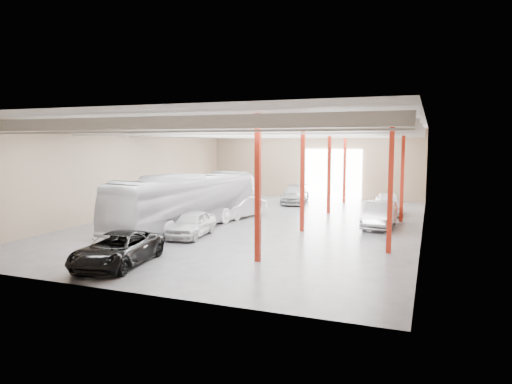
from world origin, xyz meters
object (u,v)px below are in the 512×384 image
Objects in this scene: car_row_a at (192,224)px; car_right_far at (388,203)px; black_sedan at (117,249)px; car_row_c at (295,194)px; coach_bus at (187,201)px; car_row_b at (240,207)px; car_right_near at (380,215)px.

car_row_a is 16.97m from car_right_far.
car_row_a reaches higher than black_sedan.
car_right_far is at bearing -31.56° from car_row_c.
coach_bus is 2.30× the size of car_row_c.
car_row_b is (0.00, 7.50, 0.01)m from car_row_a.
black_sedan is 0.97× the size of car_row_c.
coach_bus is 2.74× the size of car_row_b.
car_row_a is at bearing -105.07° from car_row_c.
coach_bus is 2.62× the size of car_right_far.
car_row_a is at bearing 82.10° from black_sedan.
car_right_near reaches higher than car_right_far.
car_row_c is at bearing 148.10° from car_right_far.
car_right_far reaches higher than car_row_c.
car_right_far is (10.30, 20.49, 0.08)m from black_sedan.
car_right_near is at bearing 28.76° from car_row_a.
car_right_far reaches higher than black_sedan.
car_row_c is 1.09× the size of car_right_near.
coach_bus is at bearing -147.49° from car_right_far.
coach_bus reaches higher than car_row_b.
car_right_far reaches higher than car_row_b.
car_row_b is at bearing 79.91° from coach_bus.
coach_bus reaches higher than car_row_c.
car_right_near reaches higher than car_row_a.
car_right_near is at bearing 46.15° from black_sedan.
coach_bus is 12.96m from car_right_near.
coach_bus is 2.51× the size of car_right_near.
car_row_c is at bearing 78.50° from car_row_a.
car_row_a is at bearing -137.48° from car_right_far.
black_sedan is at bearing -103.53° from car_row_c.
car_row_a is 7.50m from car_row_b.
car_right_near is (12.01, 4.76, -0.95)m from coach_bus.
coach_bus is at bearing 92.38° from black_sedan.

